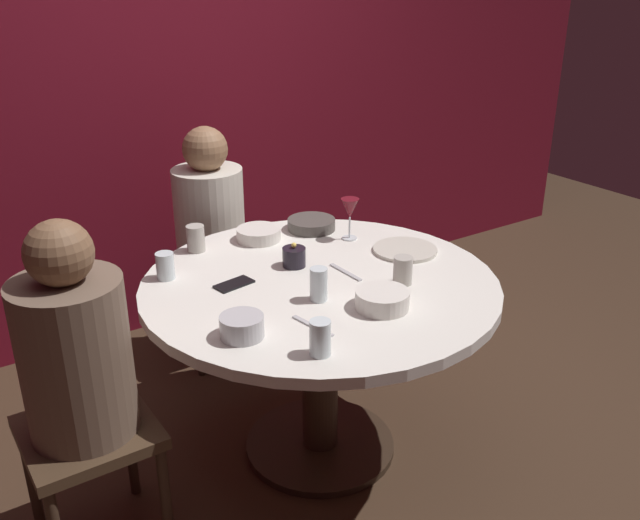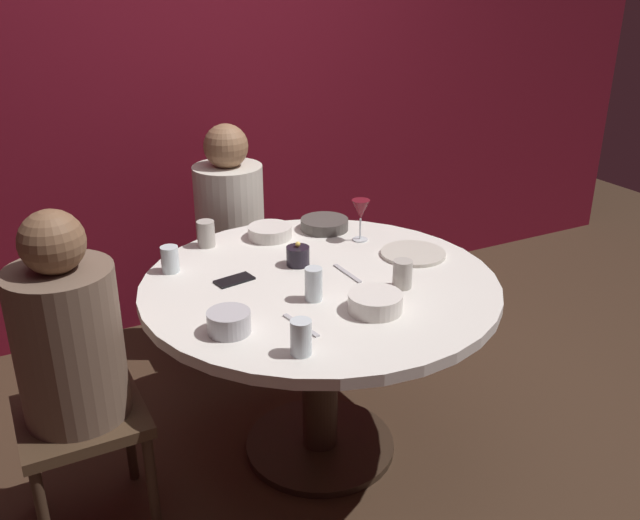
{
  "view_description": "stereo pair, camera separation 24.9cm",
  "coord_description": "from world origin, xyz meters",
  "px_view_note": "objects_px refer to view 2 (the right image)",
  "views": [
    {
      "loc": [
        -1.27,
        -1.9,
        1.82
      ],
      "look_at": [
        0.0,
        0.0,
        0.83
      ],
      "focal_mm": 38.76,
      "sensor_mm": 36.0,
      "label": 1
    },
    {
      "loc": [
        -1.05,
        -2.03,
        1.82
      ],
      "look_at": [
        0.0,
        0.0,
        0.83
      ],
      "focal_mm": 38.76,
      "sensor_mm": 36.0,
      "label": 2
    }
  ],
  "objects_px": {
    "cell_phone": "(234,280)",
    "cup_by_left_diner": "(402,274)",
    "bowl_salad_center": "(270,232)",
    "cup_center_front": "(314,284)",
    "bowl_sauce_side": "(375,302)",
    "dining_table": "(320,319)",
    "dinner_plate": "(413,253)",
    "wine_glass": "(361,211)",
    "cup_by_right_diner": "(301,337)",
    "seated_diner_left": "(69,345)",
    "cup_far_edge": "(206,234)",
    "bowl_small_white": "(324,224)",
    "candle_holder": "(298,256)",
    "bowl_serving_large": "(229,322)",
    "seated_diner_back": "(230,214)",
    "cup_near_candle": "(170,259)"
  },
  "relations": [
    {
      "from": "bowl_salad_center",
      "to": "cup_near_candle",
      "type": "bearing_deg",
      "value": -162.73
    },
    {
      "from": "seated_diner_left",
      "to": "cup_center_front",
      "type": "distance_m",
      "value": 0.81
    },
    {
      "from": "seated_diner_left",
      "to": "bowl_salad_center",
      "type": "bearing_deg",
      "value": 27.84
    },
    {
      "from": "seated_diner_back",
      "to": "bowl_small_white",
      "type": "relative_size",
      "value": 5.55
    },
    {
      "from": "bowl_salad_center",
      "to": "cup_by_left_diner",
      "type": "height_order",
      "value": "cup_by_left_diner"
    },
    {
      "from": "bowl_serving_large",
      "to": "cup_near_candle",
      "type": "height_order",
      "value": "cup_near_candle"
    },
    {
      "from": "bowl_salad_center",
      "to": "dinner_plate",
      "type": "bearing_deg",
      "value": -45.54
    },
    {
      "from": "candle_holder",
      "to": "cup_by_left_diner",
      "type": "distance_m",
      "value": 0.43
    },
    {
      "from": "cup_by_right_diner",
      "to": "bowl_serving_large",
      "type": "bearing_deg",
      "value": 122.69
    },
    {
      "from": "cell_phone",
      "to": "cup_far_edge",
      "type": "relative_size",
      "value": 1.31
    },
    {
      "from": "candle_holder",
      "to": "wine_glass",
      "type": "relative_size",
      "value": 0.55
    },
    {
      "from": "cup_far_edge",
      "to": "bowl_small_white",
      "type": "bearing_deg",
      "value": -5.94
    },
    {
      "from": "dining_table",
      "to": "cell_phone",
      "type": "height_order",
      "value": "cell_phone"
    },
    {
      "from": "bowl_salad_center",
      "to": "bowl_sauce_side",
      "type": "bearing_deg",
      "value": -86.76
    },
    {
      "from": "seated_diner_back",
      "to": "cup_by_left_diner",
      "type": "height_order",
      "value": "seated_diner_back"
    },
    {
      "from": "bowl_small_white",
      "to": "cup_by_left_diner",
      "type": "xyz_separation_m",
      "value": [
        -0.03,
        -0.64,
        0.03
      ]
    },
    {
      "from": "dinner_plate",
      "to": "cup_by_left_diner",
      "type": "height_order",
      "value": "cup_by_left_diner"
    },
    {
      "from": "bowl_salad_center",
      "to": "cup_by_left_diner",
      "type": "distance_m",
      "value": 0.7
    },
    {
      "from": "dining_table",
      "to": "cup_far_edge",
      "type": "relative_size",
      "value": 12.24
    },
    {
      "from": "dining_table",
      "to": "dinner_plate",
      "type": "relative_size",
      "value": 5.09
    },
    {
      "from": "dinner_plate",
      "to": "candle_holder",
      "type": "bearing_deg",
      "value": 164.52
    },
    {
      "from": "cup_center_front",
      "to": "dining_table",
      "type": "bearing_deg",
      "value": 54.63
    },
    {
      "from": "seated_diner_back",
      "to": "cup_far_edge",
      "type": "height_order",
      "value": "seated_diner_back"
    },
    {
      "from": "dining_table",
      "to": "cup_center_front",
      "type": "relative_size",
      "value": 11.1
    },
    {
      "from": "bowl_salad_center",
      "to": "candle_holder",
      "type": "bearing_deg",
      "value": -93.58
    },
    {
      "from": "seated_diner_back",
      "to": "cup_center_front",
      "type": "relative_size",
      "value": 9.73
    },
    {
      "from": "bowl_serving_large",
      "to": "bowl_small_white",
      "type": "xyz_separation_m",
      "value": [
        0.69,
        0.66,
        -0.01
      ]
    },
    {
      "from": "seated_diner_back",
      "to": "dining_table",
      "type": "bearing_deg",
      "value": 0.0
    },
    {
      "from": "cell_phone",
      "to": "cup_by_left_diner",
      "type": "relative_size",
      "value": 1.36
    },
    {
      "from": "cell_phone",
      "to": "cup_by_left_diner",
      "type": "xyz_separation_m",
      "value": [
        0.51,
        -0.32,
        0.05
      ]
    },
    {
      "from": "cell_phone",
      "to": "bowl_sauce_side",
      "type": "xyz_separation_m",
      "value": [
        0.33,
        -0.43,
        0.03
      ]
    },
    {
      "from": "bowl_serving_large",
      "to": "cup_by_left_diner",
      "type": "bearing_deg",
      "value": 1.87
    },
    {
      "from": "bowl_salad_center",
      "to": "bowl_sauce_side",
      "type": "distance_m",
      "value": 0.77
    },
    {
      "from": "candle_holder",
      "to": "bowl_serving_large",
      "type": "height_order",
      "value": "candle_holder"
    },
    {
      "from": "cup_near_candle",
      "to": "cup_center_front",
      "type": "bearing_deg",
      "value": -51.12
    },
    {
      "from": "seated_diner_left",
      "to": "candle_holder",
      "type": "xyz_separation_m",
      "value": [
        0.87,
        0.16,
        0.07
      ]
    },
    {
      "from": "bowl_salad_center",
      "to": "cup_center_front",
      "type": "bearing_deg",
      "value": -99.5
    },
    {
      "from": "wine_glass",
      "to": "cell_phone",
      "type": "bearing_deg",
      "value": -167.46
    },
    {
      "from": "seated_diner_left",
      "to": "cup_far_edge",
      "type": "relative_size",
      "value": 10.91
    },
    {
      "from": "wine_glass",
      "to": "cup_by_right_diner",
      "type": "distance_m",
      "value": 0.94
    },
    {
      "from": "seated_diner_back",
      "to": "dinner_plate",
      "type": "bearing_deg",
      "value": 25.79
    },
    {
      "from": "cup_by_right_diner",
      "to": "seated_diner_left",
      "type": "bearing_deg",
      "value": 144.19
    },
    {
      "from": "dinner_plate",
      "to": "cup_near_candle",
      "type": "distance_m",
      "value": 0.94
    },
    {
      "from": "dining_table",
      "to": "seated_diner_left",
      "type": "height_order",
      "value": "seated_diner_left"
    },
    {
      "from": "cell_phone",
      "to": "cup_by_left_diner",
      "type": "distance_m",
      "value": 0.61
    },
    {
      "from": "dining_table",
      "to": "bowl_sauce_side",
      "type": "bearing_deg",
      "value": -80.15
    },
    {
      "from": "dining_table",
      "to": "cup_by_left_diner",
      "type": "xyz_separation_m",
      "value": [
        0.23,
        -0.19,
        0.21
      ]
    },
    {
      "from": "dining_table",
      "to": "bowl_serving_large",
      "type": "xyz_separation_m",
      "value": [
        -0.43,
        -0.21,
        0.2
      ]
    },
    {
      "from": "cup_by_right_diner",
      "to": "cup_far_edge",
      "type": "relative_size",
      "value": 1.04
    },
    {
      "from": "bowl_sauce_side",
      "to": "seated_diner_back",
      "type": "bearing_deg",
      "value": 92.4
    }
  ]
}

